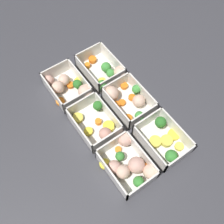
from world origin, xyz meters
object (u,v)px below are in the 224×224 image
at_px(container_far_left, 129,164).
at_px(container_near_center, 127,100).
at_px(container_near_left, 164,140).
at_px(container_far_center, 97,123).
at_px(container_near_right, 106,71).
at_px(container_far_right, 69,87).

bearing_deg(container_far_left, container_near_center, -35.07).
height_order(container_near_left, container_far_center, same).
relative_size(container_near_right, container_far_left, 0.95).
distance_m(container_near_left, container_near_right, 0.33).
bearing_deg(container_far_right, container_far_left, -179.24).
distance_m(container_near_left, container_far_left, 0.14).
xyz_separation_m(container_near_left, container_far_left, (-0.00, 0.14, 0.00)).
xyz_separation_m(container_near_right, container_far_right, (0.02, 0.14, 0.00)).
bearing_deg(container_near_right, container_far_left, 156.85).
bearing_deg(container_near_center, container_far_left, 144.93).
bearing_deg(container_near_center, container_near_right, -4.02).
height_order(container_near_left, container_far_right, same).
bearing_deg(container_far_right, container_far_center, -179.77).
height_order(container_near_right, container_far_right, same).
bearing_deg(container_far_left, container_far_right, 0.76).
relative_size(container_near_left, container_near_right, 0.92).
bearing_deg(container_far_center, container_far_left, -178.69).
height_order(container_near_center, container_far_left, same).
xyz_separation_m(container_far_left, container_far_center, (0.17, 0.00, -0.00)).
height_order(container_near_left, container_near_right, same).
bearing_deg(container_far_right, container_near_right, -97.73).
bearing_deg(container_near_right, container_near_left, 179.32).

